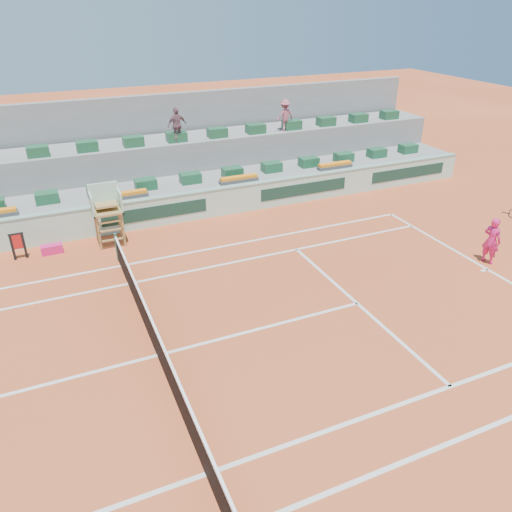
# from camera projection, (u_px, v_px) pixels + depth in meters

# --- Properties ---
(ground) EXTENTS (90.00, 90.00, 0.00)m
(ground) POSITION_uv_depth(u_px,v_px,m) (158.00, 356.00, 13.48)
(ground) COLOR #AC4521
(ground) RESTS_ON ground
(seating_tier_lower) EXTENTS (36.00, 4.00, 1.20)m
(seating_tier_lower) POSITION_uv_depth(u_px,v_px,m) (98.00, 202.00, 21.88)
(seating_tier_lower) COLOR gray
(seating_tier_lower) RESTS_ON ground
(seating_tier_upper) EXTENTS (36.00, 2.40, 2.60)m
(seating_tier_upper) POSITION_uv_depth(u_px,v_px,m) (91.00, 176.00, 22.85)
(seating_tier_upper) COLOR gray
(seating_tier_upper) RESTS_ON ground
(stadium_back_wall) EXTENTS (36.00, 0.40, 4.40)m
(stadium_back_wall) POSITION_uv_depth(u_px,v_px,m) (83.00, 148.00, 23.73)
(stadium_back_wall) COLOR gray
(stadium_back_wall) RESTS_ON ground
(player_bag) EXTENTS (0.77, 0.34, 0.34)m
(player_bag) POSITION_uv_depth(u_px,v_px,m) (52.00, 249.00, 18.74)
(player_bag) COLOR #DA1C6A
(player_bag) RESTS_ON ground
(spectator_mid) EXTENTS (0.99, 0.56, 1.60)m
(spectator_mid) POSITION_uv_depth(u_px,v_px,m) (177.00, 125.00, 22.65)
(spectator_mid) COLOR #7A515B
(spectator_mid) RESTS_ON seating_tier_upper
(spectator_right) EXTENTS (1.05, 0.71, 1.51)m
(spectator_right) POSITION_uv_depth(u_px,v_px,m) (285.00, 115.00, 24.68)
(spectator_right) COLOR #9F4F5D
(spectator_right) RESTS_ON seating_tier_upper
(court_lines) EXTENTS (23.89, 11.09, 0.01)m
(court_lines) POSITION_uv_depth(u_px,v_px,m) (158.00, 355.00, 13.48)
(court_lines) COLOR silver
(court_lines) RESTS_ON ground
(tennis_net) EXTENTS (0.10, 11.97, 1.10)m
(tennis_net) POSITION_uv_depth(u_px,v_px,m) (156.00, 340.00, 13.23)
(tennis_net) COLOR black
(tennis_net) RESTS_ON ground
(advertising_hoarding) EXTENTS (36.00, 0.34, 1.26)m
(advertising_hoarding) POSITION_uv_depth(u_px,v_px,m) (106.00, 219.00, 20.09)
(advertising_hoarding) COLOR #AAD6BF
(advertising_hoarding) RESTS_ON ground
(umpire_chair) EXTENTS (1.10, 0.90, 2.40)m
(umpire_chair) POSITION_uv_depth(u_px,v_px,m) (106.00, 207.00, 18.84)
(umpire_chair) COLOR olive
(umpire_chair) RESTS_ON ground
(seat_row_lower) EXTENTS (32.90, 0.60, 0.44)m
(seat_row_lower) POSITION_uv_depth(u_px,v_px,m) (98.00, 190.00, 20.77)
(seat_row_lower) COLOR #1A502F
(seat_row_lower) RESTS_ON seating_tier_lower
(seat_row_upper) EXTENTS (32.90, 0.60, 0.44)m
(seat_row_upper) POSITION_uv_depth(u_px,v_px,m) (87.00, 146.00, 21.66)
(seat_row_upper) COLOR #1A502F
(seat_row_upper) RESTS_ON seating_tier_upper
(flower_planters) EXTENTS (26.80, 0.36, 0.28)m
(flower_planters) POSITION_uv_depth(u_px,v_px,m) (62.00, 204.00, 19.63)
(flower_planters) COLOR #494949
(flower_planters) RESTS_ON seating_tier_lower
(towel_rack) EXTENTS (0.52, 0.09, 1.03)m
(towel_rack) POSITION_uv_depth(u_px,v_px,m) (18.00, 244.00, 18.14)
(towel_rack) COLOR black
(towel_rack) RESTS_ON ground
(tennis_player) EXTENTS (0.57, 0.92, 2.28)m
(tennis_player) POSITION_uv_depth(u_px,v_px,m) (492.00, 240.00, 17.79)
(tennis_player) COLOR #DA1C6A
(tennis_player) RESTS_ON ground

